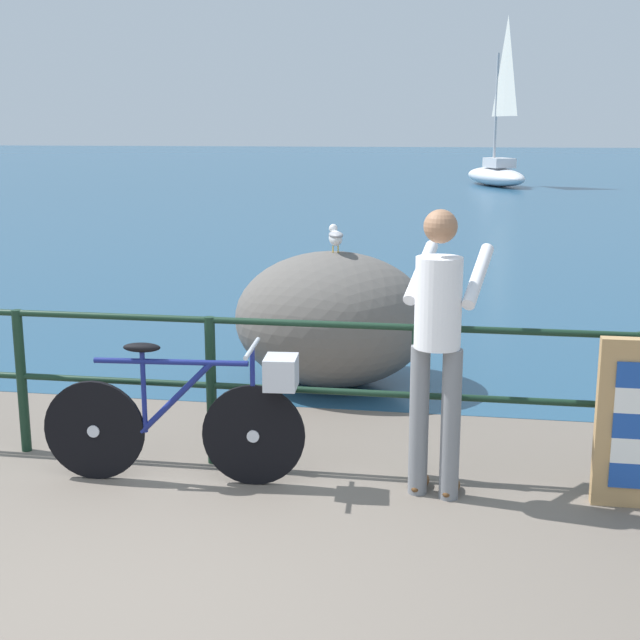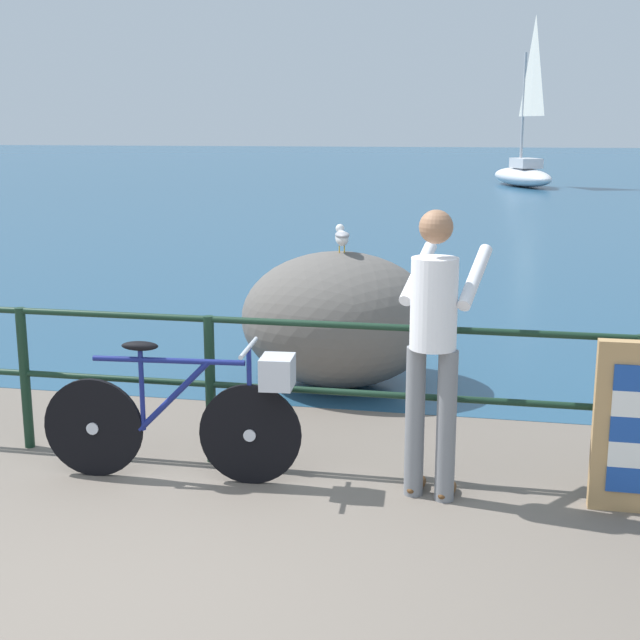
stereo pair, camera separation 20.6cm
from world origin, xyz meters
name	(u,v)px [view 2 (the right image)]	position (x,y,z in m)	size (l,w,h in m)	color
ground_plane	(427,213)	(0.00, 20.00, -0.05)	(120.00, 120.00, 0.10)	#6B6056
sea_surface	(466,166)	(0.00, 48.01, 0.00)	(120.00, 90.00, 0.01)	navy
promenade_railing	(210,372)	(0.00, 1.73, 0.64)	(8.29, 0.07, 1.02)	black
bicycle	(193,412)	(-0.01, 1.39, 0.46)	(1.70, 0.48, 0.92)	black
person_at_railing	(434,341)	(1.51, 1.45, 0.99)	(0.55, 0.67, 1.78)	slate
breakwater_boulder_main	(339,319)	(0.52, 3.72, 0.59)	(1.72, 1.52, 1.19)	#605B56
seagull	(342,236)	(0.55, 3.69, 1.32)	(0.19, 0.34, 0.23)	gold
sailboat	(523,168)	(2.74, 30.63, 0.71)	(2.85, 4.57, 6.16)	white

